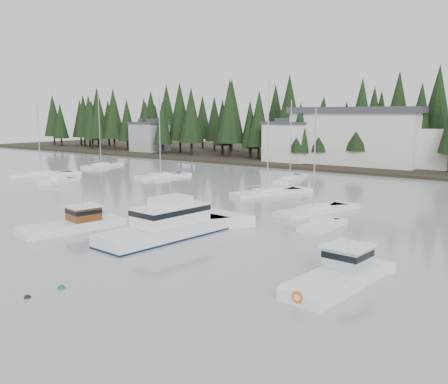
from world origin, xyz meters
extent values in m
cube|color=black|center=(0.00, 97.00, 0.00)|extent=(240.00, 54.00, 1.00)
cube|color=silver|center=(-18.00, 79.00, 4.25)|extent=(9.00, 7.00, 7.50)
cube|color=#38383D|center=(-18.00, 79.00, 8.25)|extent=(9.54, 7.42, 0.50)
cube|color=#38383D|center=(-18.00, 79.00, 8.85)|extent=(4.95, 3.85, 0.80)
cube|color=#999EA0|center=(-60.00, 81.00, 4.00)|extent=(8.00, 7.00, 7.00)
cube|color=#38383D|center=(-60.00, 81.00, 7.75)|extent=(8.48, 7.42, 0.50)
cube|color=#38383D|center=(-60.00, 81.00, 8.35)|extent=(4.40, 3.85, 0.80)
cube|color=silver|center=(-5.00, 82.00, 5.50)|extent=(24.00, 10.00, 10.00)
cube|color=#38383D|center=(-5.00, 82.00, 10.80)|extent=(25.00, 11.00, 1.20)
cube|color=silver|center=(7.00, 84.00, 4.00)|extent=(10.00, 8.00, 7.00)
cube|color=white|center=(-4.50, 15.68, 0.09)|extent=(4.23, 8.58, 1.19)
cube|color=white|center=(-4.50, 15.68, 0.73)|extent=(4.15, 8.40, 0.11)
cube|color=#512910|center=(-4.19, 17.29, 1.37)|extent=(2.67, 2.84, 1.28)
cube|color=white|center=(-4.19, 17.29, 2.05)|extent=(3.00, 3.21, 0.11)
cube|color=black|center=(-4.19, 17.29, 1.62)|extent=(2.73, 2.89, 0.36)
cylinder|color=#A5A8AD|center=(-4.19, 17.29, 2.83)|extent=(0.08, 0.08, 1.46)
cube|color=black|center=(-6.74, 16.11, -0.05)|extent=(1.62, 3.07, 0.50)
cube|color=white|center=(4.00, 19.26, 0.17)|extent=(4.81, 12.49, 1.78)
cube|color=black|center=(4.00, 19.26, 0.03)|extent=(4.85, 12.56, 0.24)
cube|color=white|center=(4.05, 19.87, 1.89)|extent=(3.63, 6.59, 1.61)
cube|color=black|center=(4.05, 19.87, 2.28)|extent=(3.71, 6.66, 0.44)
cube|color=white|center=(4.05, 19.87, 3.05)|extent=(2.53, 3.36, 0.72)
cylinder|color=#A5A8AD|center=(4.05, 19.87, 3.94)|extent=(0.10, 0.10, 1.22)
cube|color=white|center=(20.37, 16.50, 0.10)|extent=(3.41, 8.18, 1.30)
cube|color=white|center=(20.37, 16.50, 0.80)|extent=(3.34, 8.02, 0.12)
cube|color=#94C3B6|center=(20.50, 18.09, 1.50)|extent=(2.47, 2.57, 1.40)
cube|color=white|center=(20.50, 18.09, 2.25)|extent=(2.78, 2.91, 0.12)
cube|color=black|center=(20.50, 18.09, 1.78)|extent=(2.53, 2.61, 0.40)
cylinder|color=#A5A8AD|center=(20.50, 18.09, 3.10)|extent=(0.08, 0.08, 1.60)
torus|color=#F2590C|center=(20.06, 12.52, 0.55)|extent=(0.71, 0.19, 0.70)
cube|color=white|center=(-43.85, 51.83, -0.03)|extent=(3.59, 8.30, 1.05)
cube|color=white|center=(-43.85, 51.83, 0.62)|extent=(2.15, 2.94, 0.30)
cylinder|color=#A5A8AD|center=(-43.85, 51.83, 7.38)|extent=(0.14, 0.14, 13.76)
cube|color=white|center=(9.06, 36.16, -0.03)|extent=(5.01, 9.67, 1.05)
cube|color=white|center=(9.06, 36.16, 0.62)|extent=(2.64, 3.54, 0.30)
cylinder|color=#A5A8AD|center=(9.06, 36.16, 5.66)|extent=(0.14, 0.14, 10.31)
cube|color=white|center=(-1.00, 43.29, -0.03)|extent=(6.47, 10.01, 1.05)
cube|color=white|center=(-1.00, 43.29, 0.62)|extent=(3.12, 3.81, 0.30)
cylinder|color=#A5A8AD|center=(-1.00, 43.29, 7.41)|extent=(0.14, 0.14, 13.82)
cube|color=white|center=(-23.61, 47.25, -0.03)|extent=(4.66, 8.57, 1.05)
cube|color=white|center=(-23.61, 47.25, 0.62)|extent=(2.49, 3.16, 0.30)
cylinder|color=#A5A8AD|center=(-23.61, 47.25, 6.89)|extent=(0.14, 0.14, 12.77)
cube|color=white|center=(-5.14, 56.48, -0.03)|extent=(4.88, 10.48, 1.05)
cube|color=white|center=(-5.14, 56.48, 0.62)|extent=(2.51, 3.78, 0.30)
cylinder|color=#A5A8AD|center=(-5.14, 56.48, 6.35)|extent=(0.14, 0.14, 11.70)
cube|color=white|center=(-40.85, 36.92, -0.03)|extent=(6.06, 10.33, 1.05)
cube|color=white|center=(-40.85, 36.92, 0.62)|extent=(3.00, 3.86, 0.30)
cylinder|color=#A5A8AD|center=(-40.85, 36.92, 6.05)|extent=(0.14, 0.14, 11.10)
cube|color=white|center=(-31.43, 33.66, 0.05)|extent=(3.47, 6.32, 0.90)
cube|color=white|center=(-31.43, 33.66, 0.75)|extent=(1.88, 2.20, 0.55)
cube|color=white|center=(12.92, 30.25, 0.05)|extent=(2.34, 5.38, 0.90)
cube|color=white|center=(12.92, 30.25, 0.75)|extent=(1.54, 1.74, 0.55)
sphere|color=#145933|center=(7.46, 6.64, 0.00)|extent=(0.45, 0.45, 0.45)
sphere|color=black|center=(7.22, 4.57, 0.00)|extent=(0.38, 0.38, 0.38)
camera|label=1|loc=(32.18, -10.24, 10.33)|focal=40.00mm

